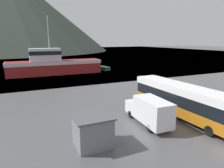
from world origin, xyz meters
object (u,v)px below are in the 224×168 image
at_px(delivery_van, 149,110).
at_px(dock_kiosk, 93,131).
at_px(storage_bin, 203,107).
at_px(tour_bus, 181,99).
at_px(fishing_boat, 54,64).
at_px(small_boat, 100,68).

height_order(delivery_van, dock_kiosk, delivery_van).
height_order(delivery_van, storage_bin, delivery_van).
bearing_deg(tour_bus, dock_kiosk, -172.15).
bearing_deg(dock_kiosk, fishing_boat, 86.17).
bearing_deg(small_boat, storage_bin, -108.27).
xyz_separation_m(tour_bus, fishing_boat, (-7.98, 32.21, 0.43)).
xyz_separation_m(tour_bus, dock_kiosk, (-10.26, -1.86, -0.67)).
height_order(tour_bus, dock_kiosk, tour_bus).
bearing_deg(storage_bin, tour_bus, 177.98).
relative_size(delivery_van, fishing_boat, 0.28).
bearing_deg(small_boat, fishing_boat, 176.02).
height_order(tour_bus, fishing_boat, fishing_boat).
bearing_deg(storage_bin, small_boat, 87.69).
xyz_separation_m(fishing_boat, dock_kiosk, (-2.28, -34.07, -1.11)).
xyz_separation_m(tour_bus, storage_bin, (3.18, -0.11, -1.27)).
xyz_separation_m(delivery_van, dock_kiosk, (-6.12, -1.54, -0.16)).
bearing_deg(small_boat, delivery_van, -119.89).
height_order(tour_bus, delivery_van, tour_bus).
bearing_deg(delivery_van, small_boat, 78.69).
bearing_deg(delivery_van, dock_kiosk, -163.29).
distance_m(tour_bus, storage_bin, 3.43).
bearing_deg(storage_bin, fishing_boat, 109.04).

